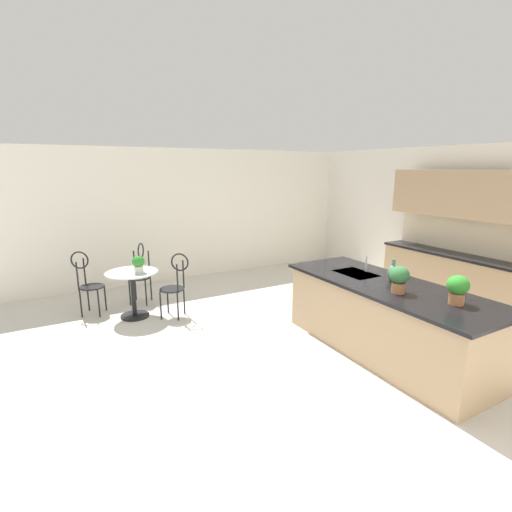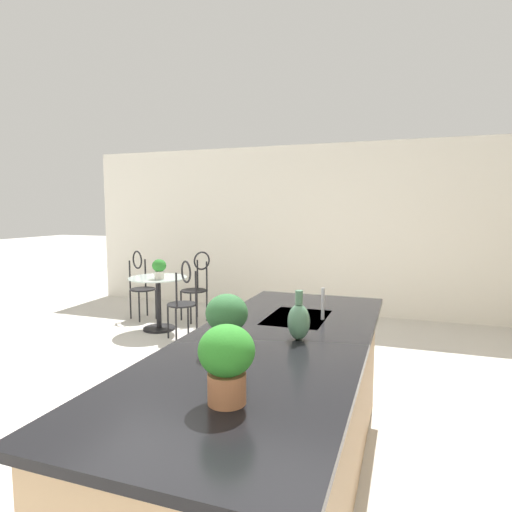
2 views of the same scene
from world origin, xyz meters
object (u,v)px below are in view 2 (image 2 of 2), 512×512
bistro_table (158,298)px  potted_plant_counter_near (227,319)px  vase_on_counter (299,321)px  chair_toward_desk (197,283)px  chair_by_island (184,296)px  potted_plant_on_table (159,268)px  potted_plant_counter_far (227,359)px  chair_near_window (141,282)px

bistro_table → potted_plant_counter_near: 3.92m
potted_plant_counter_near → bistro_table: bearing=-142.5°
bistro_table → vase_on_counter: (2.72, 2.66, 0.58)m
bistro_table → chair_toward_desk: size_ratio=0.77×
vase_on_counter → chair_by_island: bearing=-139.0°
bistro_table → chair_by_island: bearing=60.1°
chair_toward_desk → potted_plant_on_table: size_ratio=3.92×
potted_plant_counter_far → vase_on_counter: potted_plant_counter_far is taller
chair_by_island → potted_plant_counter_near: bearing=33.0°
chair_toward_desk → potted_plant_counter_near: (3.72, 2.09, 0.53)m
potted_plant_on_table → chair_by_island: bearing=65.2°
bistro_table → chair_by_island: chair_by_island is taller
chair_by_island → chair_toward_desk: bearing=-162.2°
chair_near_window → chair_toward_desk: bearing=102.1°
chair_toward_desk → chair_near_window: bearing=-77.9°
chair_by_island → potted_plant_on_table: 0.63m
potted_plant_on_table → vase_on_counter: 3.66m
potted_plant_on_table → potted_plant_counter_near: size_ratio=0.85×
chair_near_window → potted_plant_counter_near: size_ratio=3.33×
chair_by_island → potted_plant_counter_near: (2.74, 1.78, 0.53)m
chair_by_island → vase_on_counter: (2.39, 2.08, 0.46)m
chair_toward_desk → potted_plant_counter_far: (4.27, 2.33, 0.53)m
vase_on_counter → potted_plant_on_table: bearing=-135.5°
bistro_table → vase_on_counter: vase_on_counter is taller
bistro_table → chair_toward_desk: bearing=157.9°
chair_near_window → chair_by_island: (0.80, 1.18, 0.00)m
chair_toward_desk → potted_plant_on_table: chair_toward_desk is taller
chair_near_window → chair_by_island: 1.42m
bistro_table → vase_on_counter: 3.85m
chair_toward_desk → potted_plant_counter_near: potted_plant_counter_near is taller
potted_plant_counter_near → vase_on_counter: potted_plant_counter_near is taller
chair_near_window → potted_plant_on_table: 0.95m
potted_plant_on_table → potted_plant_counter_near: potted_plant_counter_near is taller
vase_on_counter → potted_plant_counter_far: bearing=-4.2°
potted_plant_on_table → chair_near_window: bearing=-129.5°
chair_toward_desk → potted_plant_counter_far: bearing=28.6°
bistro_table → potted_plant_on_table: potted_plant_on_table is taller
chair_by_island → potted_plant_counter_far: (3.29, 2.01, 0.53)m
potted_plant_counter_near → potted_plant_on_table: bearing=-142.6°
chair_by_island → potted_plant_on_table: bearing=-114.8°
vase_on_counter → potted_plant_counter_near: bearing=-40.7°
chair_toward_desk → potted_plant_counter_near: 4.30m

